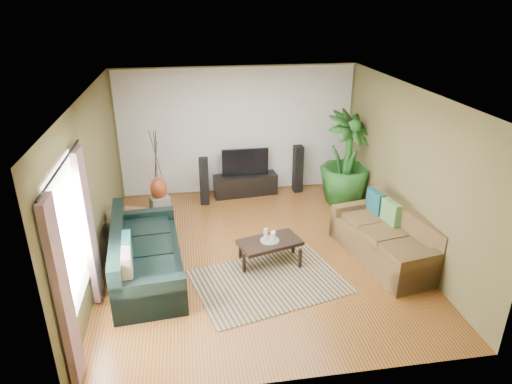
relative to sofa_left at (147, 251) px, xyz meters
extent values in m
plane|color=#926025|center=(1.77, 0.34, -0.42)|extent=(5.50, 5.50, 0.00)
plane|color=white|center=(1.77, 0.34, 2.28)|extent=(5.50, 5.50, 0.00)
plane|color=brown|center=(1.77, 3.09, 0.93)|extent=(5.00, 0.00, 5.00)
plane|color=brown|center=(1.77, -2.41, 0.93)|extent=(5.00, 0.00, 5.00)
plane|color=brown|center=(-0.73, 0.34, 0.92)|extent=(0.00, 5.50, 5.50)
plane|color=brown|center=(4.27, 0.34, 0.92)|extent=(0.00, 5.50, 5.50)
plane|color=white|center=(1.77, 3.08, 0.93)|extent=(4.90, 0.00, 4.90)
plane|color=white|center=(-0.71, -1.26, 0.97)|extent=(0.00, 1.80, 1.80)
cube|color=gray|center=(-0.66, -2.01, 0.72)|extent=(0.08, 0.35, 2.20)
cube|color=gray|center=(-0.66, -0.51, 0.72)|extent=(0.08, 0.35, 2.20)
cylinder|color=black|center=(-0.66, -1.26, 1.87)|extent=(0.03, 1.90, 0.03)
cube|color=black|center=(0.00, 0.00, 0.00)|extent=(1.18, 2.38, 0.85)
cube|color=brown|center=(3.78, -0.11, 0.00)|extent=(1.27, 2.15, 0.85)
cube|color=#9F8A5E|center=(1.80, -0.49, -0.42)|extent=(2.48, 2.03, 0.01)
cube|color=black|center=(1.91, 0.05, -0.23)|extent=(1.08, 0.78, 0.40)
cylinder|color=gray|center=(1.91, 0.05, -0.02)|extent=(0.30, 0.30, 0.01)
cylinder|color=beige|center=(1.85, 0.08, 0.08)|extent=(0.06, 0.06, 0.20)
cylinder|color=white|center=(1.95, 0.01, 0.06)|extent=(0.06, 0.06, 0.15)
cylinder|color=beige|center=(1.98, 0.11, 0.05)|extent=(0.06, 0.06, 0.12)
cube|color=black|center=(1.90, 2.84, -0.20)|extent=(1.38, 0.53, 0.45)
cube|color=black|center=(1.90, 2.84, 0.32)|extent=(0.99, 0.05, 0.58)
cube|color=black|center=(1.00, 2.50, 0.07)|extent=(0.20, 0.22, 0.99)
cube|color=black|center=(3.05, 2.84, 0.09)|extent=(0.21, 0.22, 1.04)
imported|color=#1F551C|center=(3.88, 2.14, 0.52)|extent=(1.47, 1.47, 1.89)
cylinder|color=black|center=(3.88, 2.14, -0.29)|extent=(0.35, 0.35, 0.27)
cube|color=#959593|center=(0.10, 2.20, -0.25)|extent=(0.44, 0.44, 0.35)
ellipsoid|color=#973D1B|center=(0.10, 2.20, 0.09)|extent=(0.32, 0.32, 0.45)
cube|color=#995832|center=(-0.35, 1.29, -0.18)|extent=(0.58, 0.58, 0.48)
camera|label=1|loc=(0.71, -6.18, 3.59)|focal=32.00mm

